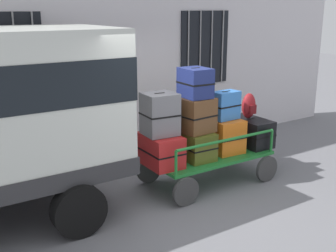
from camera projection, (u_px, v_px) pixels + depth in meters
name	position (u px, v px, depth m)	size (l,w,h in m)	color
ground_plane	(177.00, 198.00, 6.53)	(40.00, 40.00, 0.00)	slate
building_wall	(104.00, 25.00, 7.75)	(12.00, 0.38, 5.00)	silver
luggage_cart	(208.00, 160.00, 7.05)	(2.10, 1.10, 0.49)	#1E722D
cart_railing	(209.00, 136.00, 6.94)	(1.98, 0.96, 0.39)	#1E722D
suitcase_left_bottom	(161.00, 150.00, 6.47)	(0.50, 0.73, 0.48)	#B21E1E
suitcase_left_middle	(160.00, 114.00, 6.34)	(0.52, 0.50, 0.63)	slate
suitcase_midleft_bottom	(194.00, 145.00, 6.78)	(0.47, 0.68, 0.45)	#4C5119
suitcase_midleft_middle	(194.00, 114.00, 6.67)	(0.55, 0.59, 0.54)	brown
suitcase_midleft_top	(195.00, 83.00, 6.52)	(0.42, 0.50, 0.46)	navy
suitcase_center_bottom	(224.00, 135.00, 7.11)	(0.54, 0.64, 0.56)	orange
suitcase_center_middle	(226.00, 105.00, 6.95)	(0.46, 0.29, 0.47)	#3372C6
suitcase_midright_bottom	(250.00, 132.00, 7.46)	(0.48, 0.84, 0.47)	black
backpack	(249.00, 106.00, 7.34)	(0.27, 0.22, 0.44)	maroon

